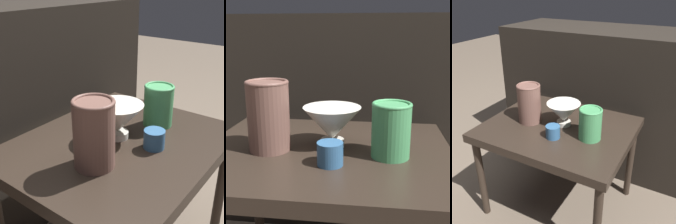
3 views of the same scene
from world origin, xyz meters
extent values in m
plane|color=#6B5B4C|center=(0.00, 0.00, 0.00)|extent=(8.00, 8.00, 0.00)
cube|color=#2D231C|center=(0.00, 0.00, 0.47)|extent=(0.69, 0.56, 0.04)
cylinder|color=#2D231C|center=(-0.31, -0.24, 0.23)|extent=(0.04, 0.04, 0.45)
cylinder|color=#2D231C|center=(-0.31, 0.24, 0.23)|extent=(0.04, 0.04, 0.45)
cylinder|color=#2D231C|center=(0.31, 0.24, 0.23)|extent=(0.04, 0.04, 0.45)
cube|color=black|center=(0.00, 0.59, 0.43)|extent=(1.24, 0.50, 0.87)
cylinder|color=silver|center=(0.02, 0.02, 0.50)|extent=(0.07, 0.07, 0.02)
cone|color=silver|center=(0.02, 0.02, 0.56)|extent=(0.16, 0.16, 0.09)
cylinder|color=brown|center=(-0.15, -0.02, 0.58)|extent=(0.11, 0.11, 0.19)
torus|color=brown|center=(-0.15, -0.02, 0.68)|extent=(0.11, 0.11, 0.01)
cylinder|color=#47995B|center=(0.18, -0.03, 0.56)|extent=(0.10, 0.10, 0.14)
torus|color=#47995B|center=(0.18, -0.03, 0.63)|extent=(0.10, 0.10, 0.01)
cylinder|color=#33608E|center=(0.03, -0.10, 0.52)|extent=(0.06, 0.06, 0.06)
camera|label=1|loc=(-0.70, -0.50, 0.97)|focal=50.00mm
camera|label=2|loc=(0.14, -0.80, 0.81)|focal=50.00mm
camera|label=3|loc=(0.55, -0.96, 1.11)|focal=42.00mm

